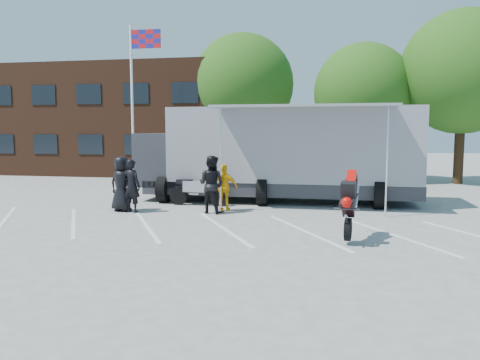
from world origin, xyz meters
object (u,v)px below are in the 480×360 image
(tree_left, at_px, (243,85))
(tree_right, at_px, (463,72))
(spectator_leather_a, at_px, (122,184))
(spectator_hivis, at_px, (224,188))
(spectator_leather_b, at_px, (132,186))
(tree_mid, at_px, (363,92))
(spectator_leather_c, at_px, (211,184))
(transporter_truck, at_px, (280,201))
(stunt_bike_rider, at_px, (351,238))
(flagpole, at_px, (137,86))
(parked_motorcycle, at_px, (199,205))

(tree_left, height_order, tree_right, tree_right)
(spectator_leather_a, bearing_deg, spectator_hivis, -155.23)
(tree_right, relative_size, spectator_leather_b, 4.88)
(tree_left, xyz_separation_m, spectator_leather_b, (-1.51, -13.03, -4.63))
(tree_mid, relative_size, spectator_leather_c, 3.85)
(transporter_truck, bearing_deg, spectator_hivis, -123.45)
(tree_left, distance_m, transporter_truck, 11.48)
(stunt_bike_rider, relative_size, spectator_hivis, 1.18)
(spectator_hivis, bearing_deg, flagpole, -44.67)
(flagpole, relative_size, stunt_bike_rider, 4.09)
(tree_left, height_order, spectator_leather_a, tree_left)
(parked_motorcycle, bearing_deg, tree_left, 2.49)
(tree_left, relative_size, transporter_truck, 0.73)
(spectator_leather_a, bearing_deg, parked_motorcycle, -130.73)
(tree_mid, xyz_separation_m, parked_motorcycle, (-6.66, -10.09, -4.94))
(spectator_leather_b, bearing_deg, tree_left, -82.45)
(parked_motorcycle, relative_size, stunt_bike_rider, 1.19)
(spectator_leather_c, bearing_deg, transporter_truck, -107.33)
(tree_right, height_order, spectator_leather_b, tree_right)
(parked_motorcycle, bearing_deg, spectator_leather_b, 136.90)
(transporter_truck, relative_size, stunt_bike_rider, 6.02)
(tree_right, xyz_separation_m, spectator_hivis, (-10.43, -10.56, -5.04))
(tree_right, xyz_separation_m, spectator_leather_a, (-13.98, -11.32, -4.90))
(spectator_leather_c, bearing_deg, stunt_bike_rider, 162.80)
(spectator_leather_c, height_order, spectator_hivis, spectator_leather_c)
(flagpole, distance_m, spectator_leather_c, 9.47)
(stunt_bike_rider, bearing_deg, parked_motorcycle, 149.46)
(flagpole, xyz_separation_m, spectator_hivis, (5.82, -6.06, -4.22))
(tree_left, distance_m, tree_right, 12.10)
(parked_motorcycle, relative_size, spectator_leather_c, 1.17)
(parked_motorcycle, bearing_deg, flagpole, 42.72)
(parked_motorcycle, height_order, spectator_leather_b, spectator_leather_b)
(flagpole, relative_size, parked_motorcycle, 3.43)
(tree_left, height_order, spectator_hivis, tree_left)
(tree_mid, distance_m, transporter_truck, 10.50)
(spectator_leather_a, distance_m, spectator_leather_c, 3.22)
(flagpole, xyz_separation_m, spectator_leather_b, (2.73, -7.03, -4.12))
(flagpole, xyz_separation_m, parked_motorcycle, (4.59, -5.09, -5.05))
(stunt_bike_rider, distance_m, spectator_leather_b, 7.83)
(tree_left, height_order, spectator_leather_c, tree_left)
(tree_right, height_order, spectator_hivis, tree_right)
(stunt_bike_rider, relative_size, spectator_leather_b, 1.05)
(tree_right, bearing_deg, flagpole, -164.52)
(flagpole, height_order, spectator_hivis, flagpole)
(flagpole, relative_size, spectator_leather_c, 4.01)
(transporter_truck, height_order, spectator_hivis, transporter_truck)
(tree_mid, bearing_deg, parked_motorcycle, -123.41)
(flagpole, xyz_separation_m, spectator_leather_a, (2.26, -6.82, -4.08))
(spectator_leather_a, bearing_deg, flagpole, -59.02)
(tree_right, bearing_deg, tree_left, 172.87)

